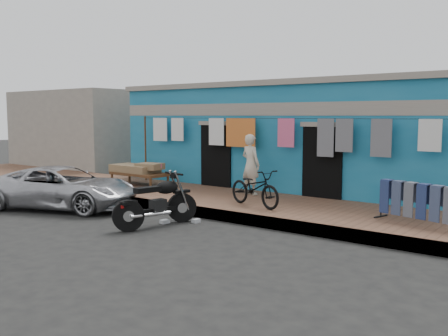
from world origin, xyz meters
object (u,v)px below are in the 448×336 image
Objects in this scene: seated_person at (251,164)px; motorcycle at (156,201)px; car at (63,187)px; charpoy at (139,174)px; jeans_rack at (417,203)px; bicycle at (255,184)px.

seated_person reaches higher than motorcycle.
car is 3.40m from motorcycle.
motorcycle is at bearing -38.73° from charpoy.
car is at bearing -170.59° from motorcycle.
charpoy is at bearing 176.76° from jeans_rack.
jeans_rack is at bearing -95.21° from car.
seated_person reaches higher than charpoy.
seated_person is 0.98× the size of bicycle.
car is 8.48m from jeans_rack.
bicycle is 0.91× the size of motorcycle.
seated_person is 3.59m from motorcycle.
motorcycle is (-0.01, -3.56, -0.50)m from seated_person.
car is at bearing 56.04° from seated_person.
car is 1.99× the size of charpoy.
seated_person is 3.80m from charpoy.
seated_person is 0.82× the size of charpoy.
bicycle is at bearing 137.75° from seated_person.
motorcycle is at bearing 99.91° from seated_person.
car is 2.23× the size of jeans_rack.
car reaches higher than jeans_rack.
car is 2.95m from charpoy.
charpoy is 8.43m from jeans_rack.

